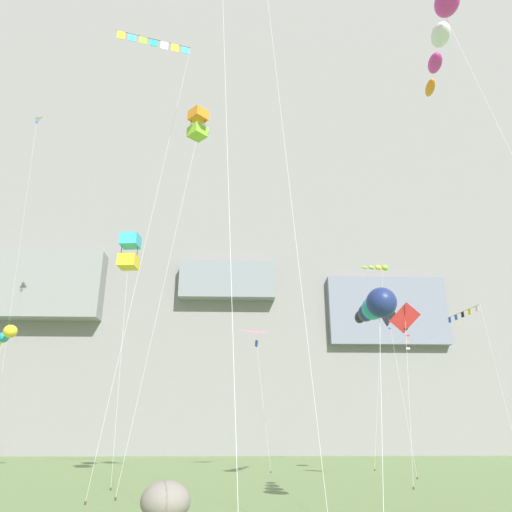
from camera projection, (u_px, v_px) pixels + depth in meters
name	position (u px, v px, depth m)	size (l,w,h in m)	color
cliff_face	(232.00, 195.00, 84.41)	(180.00, 30.96, 83.84)	gray
boulder_mid_field	(166.00, 501.00, 14.25)	(2.07, 2.05, 1.14)	gray
kite_diamond_low_left	(405.00, 322.00, 27.12)	(1.97, 2.29, 9.48)	red
kite_banner_upper_left	(465.00, 320.00, 41.65)	(0.67, 7.95, 12.55)	black
kite_diamond_far_left	(389.00, 321.00, 31.91)	(1.36, 1.66, 10.68)	black
kite_delta_low_right	(259.00, 342.00, 36.07)	(2.11, 1.95, 9.20)	pink
kite_box_mid_left	(129.00, 251.00, 28.84)	(1.46, 3.13, 13.78)	#38B2D1
kite_box_near_cliff	(198.00, 124.00, 28.39)	(2.83, 3.65, 20.55)	orange
kite_banner_mid_center	(153.00, 54.00, 29.93)	(4.51, 4.87, 25.98)	black
kite_delta_upper_right	(31.00, 149.00, 48.06)	(3.13, 2.35, 32.80)	white
kite_windsock_front_field	(4.00, 337.00, 36.85)	(4.64, 6.85, 10.21)	yellow
kite_windsock_high_center	(379.00, 269.00, 41.75)	(3.39, 2.94, 16.37)	#8CCC33
kite_windsock_mid_right	(374.00, 308.00, 17.30)	(2.23, 8.52, 7.30)	navy
kite_windsock_far_right	(441.00, 32.00, 20.46)	(1.99, 9.72, 19.11)	#CC3399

